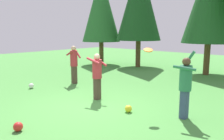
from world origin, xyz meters
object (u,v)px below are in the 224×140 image
at_px(tree_left, 139,0).
at_px(frisbee, 148,50).
at_px(ball_yellow, 128,109).
at_px(tree_far_left, 101,7).
at_px(person_catcher, 97,73).
at_px(ball_white, 31,86).
at_px(person_thrower, 185,82).
at_px(ball_red, 18,127).
at_px(person_bystander, 74,61).

bearing_deg(tree_left, frisbee, -52.07).
bearing_deg(ball_yellow, tree_far_left, 139.62).
xyz_separation_m(frisbee, ball_yellow, (-0.36, -0.45, -1.79)).
relative_size(person_catcher, ball_white, 7.43).
bearing_deg(ball_white, person_thrower, 10.62).
xyz_separation_m(ball_white, tree_far_left, (-2.99, 7.26, 4.01)).
xyz_separation_m(person_thrower, tree_far_left, (-9.39, 6.06, 3.08)).
bearing_deg(tree_left, ball_yellow, -55.58).
xyz_separation_m(ball_red, ball_yellow, (1.17, 2.92, -0.01)).
relative_size(person_bystander, ball_yellow, 7.97).
relative_size(frisbee, ball_white, 1.67).
height_order(person_catcher, frisbee, frisbee).
bearing_deg(frisbee, person_bystander, 169.02).
bearing_deg(person_thrower, ball_red, 41.81).
xyz_separation_m(ball_white, ball_red, (3.78, -2.40, 0.01)).
relative_size(person_thrower, ball_yellow, 8.63).
relative_size(person_thrower, tree_far_left, 0.29).
bearing_deg(ball_red, ball_yellow, 68.19).
xyz_separation_m(tree_far_left, tree_left, (2.76, 0.81, 0.34)).
xyz_separation_m(person_thrower, ball_yellow, (-1.46, -0.69, -0.93)).
bearing_deg(tree_far_left, ball_white, -67.62).
bearing_deg(ball_red, person_thrower, 53.90).
distance_m(ball_white, tree_left, 9.17).
relative_size(ball_yellow, tree_far_left, 0.03).
xyz_separation_m(person_thrower, person_catcher, (-3.15, -0.38, -0.05)).
bearing_deg(frisbee, person_thrower, 12.10).
height_order(person_thrower, ball_yellow, person_thrower).
relative_size(ball_red, tree_far_left, 0.04).
xyz_separation_m(ball_red, tree_left, (-4.01, 10.47, 4.34)).
relative_size(ball_red, tree_left, 0.03).
distance_m(person_catcher, tree_left, 8.76).
xyz_separation_m(person_catcher, tree_left, (-3.49, 7.25, 3.47)).
distance_m(person_bystander, ball_white, 2.18).
bearing_deg(ball_white, tree_far_left, 112.38).
height_order(person_bystander, ball_white, person_bystander).
height_order(person_thrower, frisbee, frisbee).
bearing_deg(person_thrower, ball_white, -1.47).
relative_size(ball_white, tree_left, 0.03).
bearing_deg(person_thrower, frisbee, 0.00).
bearing_deg(tree_left, ball_white, -88.34).
xyz_separation_m(ball_red, tree_far_left, (-6.76, 9.66, 4.00)).
xyz_separation_m(frisbee, ball_red, (-1.53, -3.37, -1.78)).
bearing_deg(tree_left, person_bystander, -82.39).
bearing_deg(person_catcher, tree_far_left, 130.11).
height_order(ball_white, tree_left, tree_left).
distance_m(person_thrower, ball_yellow, 1.86).
distance_m(ball_white, ball_yellow, 4.97).
relative_size(person_thrower, tree_left, 0.27).
relative_size(person_thrower, person_catcher, 1.15).
height_order(ball_yellow, tree_left, tree_left).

